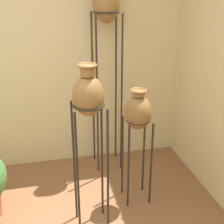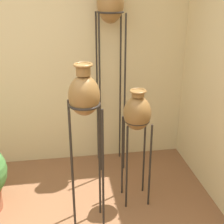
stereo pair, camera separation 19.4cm
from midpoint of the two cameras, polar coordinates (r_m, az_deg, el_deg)
The scene contains 4 objects.
wall_back at distance 3.66m, azimuth -18.28°, elevation 9.81°, with size 7.76×0.06×2.70m.
vase_stand_tall at distance 3.39m, azimuth -2.76°, elevation 18.33°, with size 0.30×0.30×2.21m.
vase_stand_medium at distance 2.46m, azimuth -6.58°, elevation 1.99°, with size 0.27×0.27×1.52m.
vase_stand_short at distance 2.92m, azimuth 2.87°, elevation -0.52°, with size 0.26×0.26×1.19m.
Camera 1 is at (0.25, -1.65, 2.06)m, focal length 50.00 mm.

